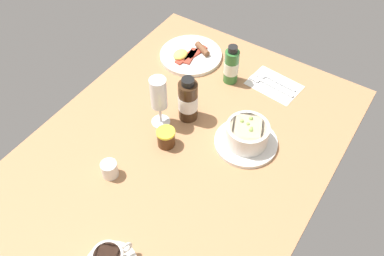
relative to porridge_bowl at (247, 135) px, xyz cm
name	(u,v)px	position (x,y,z in cm)	size (l,w,h in cm)	color
ground_plane	(184,148)	(-10.74, 15.47, -5.37)	(110.00, 84.00, 3.00)	#A8754C
porridge_bowl	(247,135)	(0.00, 0.00, 0.00)	(19.21, 19.21, 8.68)	silver
cutlery_setting	(273,84)	(28.06, 4.53, -3.61)	(13.94, 18.52, 0.90)	silver
creamer_jug	(110,169)	(-31.11, 27.00, -1.29)	(5.65, 4.69, 5.57)	silver
wine_glass	(159,95)	(-6.93, 26.84, 7.89)	(5.97, 5.97, 18.00)	white
jam_jar	(166,138)	(-13.29, 20.13, -0.93)	(5.67, 5.67, 5.82)	#45240F
sauce_bottle_green	(231,66)	(21.88, 18.01, 2.69)	(5.00, 5.00, 14.65)	#337233
sauce_bottle_brown	(188,100)	(-0.24, 20.84, 3.42)	(6.18, 6.18, 16.09)	#382314
breakfast_plate	(190,55)	(24.82, 36.41, -2.91)	(22.64, 22.64, 3.70)	silver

